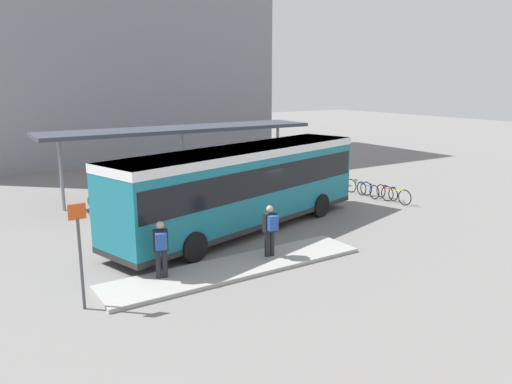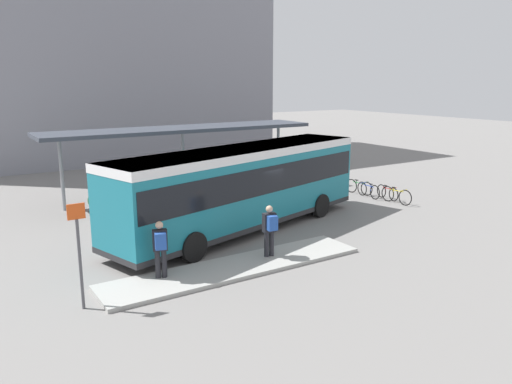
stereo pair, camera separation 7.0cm
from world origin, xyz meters
TOP-DOWN VIEW (x-y plane):
  - ground_plane at (0.00, 0.00)m, footprint 120.00×120.00m
  - curb_island at (-2.36, -3.44)m, footprint 8.61×1.80m
  - city_bus at (0.01, 0.00)m, footprint 11.98×5.53m
  - pedestrian_waiting at (-4.71, -3.12)m, footprint 0.47×0.52m
  - pedestrian_companion at (-1.02, -3.32)m, footprint 0.44×0.47m
  - bicycle_yellow at (8.45, -0.22)m, footprint 0.48×1.79m
  - bicycle_red at (8.73, 0.60)m, footprint 0.48×1.57m
  - bicycle_blue at (8.24, 1.41)m, footprint 0.48×1.70m
  - bicycle_green at (8.38, 2.23)m, footprint 0.48×1.69m
  - station_shelter at (0.69, 7.02)m, footprint 13.95×2.82m
  - potted_planter_near_shelter at (-4.35, 4.75)m, footprint 0.78×0.78m
  - platform_sign at (-7.09, -3.68)m, footprint 0.44×0.08m
  - station_building at (1.70, 22.89)m, footprint 23.70×10.54m

SIDE VIEW (x-z plane):
  - ground_plane at x=0.00m, z-range 0.00..0.00m
  - curb_island at x=-2.36m, z-range 0.00..0.12m
  - bicycle_red at x=8.73m, z-range 0.00..0.69m
  - bicycle_green at x=8.38m, z-range 0.00..0.74m
  - bicycle_blue at x=8.24m, z-range 0.00..0.74m
  - bicycle_yellow at x=8.45m, z-range 0.00..0.77m
  - potted_planter_near_shelter at x=-4.35m, z-range 0.03..1.22m
  - pedestrian_waiting at x=-4.71m, z-range 0.25..1.95m
  - pedestrian_companion at x=-1.02m, z-range 0.25..1.96m
  - platform_sign at x=-7.09m, z-range 0.16..2.96m
  - city_bus at x=0.01m, z-range 0.27..3.53m
  - station_shelter at x=0.69m, z-range 1.59..5.06m
  - station_building at x=1.70m, z-range 0.00..19.24m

